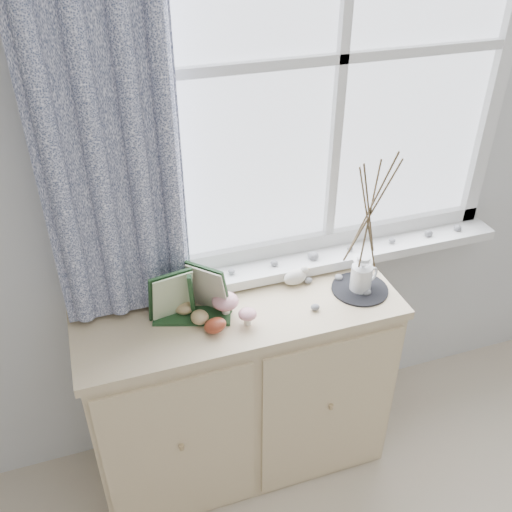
# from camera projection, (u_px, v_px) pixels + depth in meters

# --- Properties ---
(sideboard) EXTENTS (1.20, 0.45, 0.85)m
(sideboard) POSITION_uv_depth(u_px,v_px,m) (241.00, 390.00, 2.32)
(sideboard) COLOR #C6AE8B
(sideboard) RESTS_ON ground
(botanical_book) EXTENTS (0.34, 0.22, 0.22)m
(botanical_book) POSITION_uv_depth(u_px,v_px,m) (193.00, 298.00, 1.95)
(botanical_book) COLOR #1D3D1F
(botanical_book) RESTS_ON sideboard
(toadstool_cluster) EXTENTS (0.14, 0.15, 0.09)m
(toadstool_cluster) POSITION_uv_depth(u_px,v_px,m) (231.00, 305.00, 2.01)
(toadstool_cluster) COLOR white
(toadstool_cluster) RESTS_ON sideboard
(wooden_eggs) EXTENTS (0.14, 0.18, 0.08)m
(wooden_eggs) POSITION_uv_depth(u_px,v_px,m) (199.00, 317.00, 1.99)
(wooden_eggs) COLOR tan
(wooden_eggs) RESTS_ON sideboard
(songbird_figurine) EXTENTS (0.14, 0.08, 0.07)m
(songbird_figurine) POSITION_uv_depth(u_px,v_px,m) (295.00, 276.00, 2.19)
(songbird_figurine) COLOR silver
(songbird_figurine) RESTS_ON sideboard
(crocheted_doily) EXTENTS (0.22, 0.22, 0.01)m
(crocheted_doily) POSITION_uv_depth(u_px,v_px,m) (360.00, 289.00, 2.17)
(crocheted_doily) COLOR black
(crocheted_doily) RESTS_ON sideboard
(twig_pitcher) EXTENTS (0.28, 0.28, 0.61)m
(twig_pitcher) POSITION_uv_depth(u_px,v_px,m) (370.00, 209.00, 1.98)
(twig_pitcher) COLOR silver
(twig_pitcher) RESTS_ON crocheted_doily
(sideboard_pebbles) EXTENTS (0.33, 0.23, 0.02)m
(sideboard_pebbles) POSITION_uv_depth(u_px,v_px,m) (321.00, 287.00, 2.17)
(sideboard_pebbles) COLOR gray
(sideboard_pebbles) RESTS_ON sideboard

